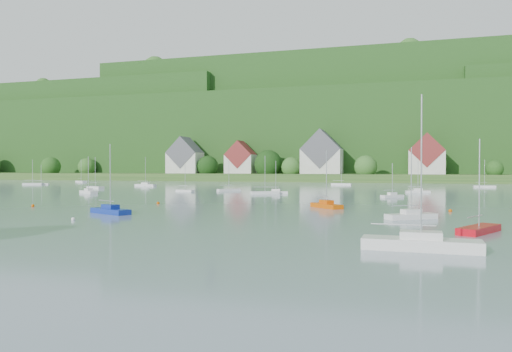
{
  "coord_description": "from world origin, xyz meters",
  "views": [
    {
      "loc": [
        36.41,
        -11.12,
        5.57
      ],
      "look_at": [
        10.78,
        75.0,
        4.0
      ],
      "focal_mm": 34.63,
      "sensor_mm": 36.0,
      "label": 1
    }
  ],
  "objects_px": {
    "near_sailboat_4": "(421,243)",
    "near_sailboat_5": "(326,205)",
    "near_sailboat_3": "(411,215)",
    "near_sailboat_7": "(479,229)",
    "near_sailboat_1": "(110,210)"
  },
  "relations": [
    {
      "from": "near_sailboat_3",
      "to": "near_sailboat_5",
      "type": "height_order",
      "value": "near_sailboat_5"
    },
    {
      "from": "near_sailboat_3",
      "to": "near_sailboat_5",
      "type": "relative_size",
      "value": 0.98
    },
    {
      "from": "near_sailboat_4",
      "to": "near_sailboat_7",
      "type": "bearing_deg",
      "value": 66.3
    },
    {
      "from": "near_sailboat_4",
      "to": "near_sailboat_5",
      "type": "height_order",
      "value": "near_sailboat_4"
    },
    {
      "from": "near_sailboat_3",
      "to": "near_sailboat_4",
      "type": "relative_size",
      "value": 0.74
    },
    {
      "from": "near_sailboat_1",
      "to": "near_sailboat_4",
      "type": "height_order",
      "value": "near_sailboat_4"
    },
    {
      "from": "near_sailboat_4",
      "to": "near_sailboat_5",
      "type": "bearing_deg",
      "value": 110.6
    },
    {
      "from": "near_sailboat_1",
      "to": "near_sailboat_7",
      "type": "height_order",
      "value": "near_sailboat_1"
    },
    {
      "from": "near_sailboat_1",
      "to": "near_sailboat_7",
      "type": "bearing_deg",
      "value": 16.0
    },
    {
      "from": "near_sailboat_7",
      "to": "near_sailboat_5",
      "type": "bearing_deg",
      "value": 64.13
    },
    {
      "from": "near_sailboat_4",
      "to": "near_sailboat_5",
      "type": "xyz_separation_m",
      "value": [
        -11.22,
        32.83,
        -0.08
      ]
    },
    {
      "from": "near_sailboat_3",
      "to": "near_sailboat_7",
      "type": "height_order",
      "value": "near_sailboat_7"
    },
    {
      "from": "near_sailboat_4",
      "to": "near_sailboat_5",
      "type": "relative_size",
      "value": 1.32
    },
    {
      "from": "near_sailboat_3",
      "to": "near_sailboat_4",
      "type": "bearing_deg",
      "value": -124.35
    },
    {
      "from": "near_sailboat_5",
      "to": "near_sailboat_7",
      "type": "xyz_separation_m",
      "value": [
        16.27,
        -22.22,
        -0.08
      ]
    }
  ]
}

